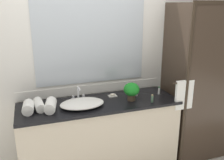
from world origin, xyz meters
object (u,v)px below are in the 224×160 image
(faucet, at_px, (79,96))
(rolled_towel_near_edge, at_px, (28,107))
(soap_dish, at_px, (113,95))
(rolled_towel_middle, at_px, (39,105))
(amenity_bottle_lotion, at_px, (137,93))
(amenity_bottle_body_wash, at_px, (152,99))
(amenity_bottle_shampoo, at_px, (159,91))
(sink_basin, at_px, (82,103))
(rolled_towel_far_edge, at_px, (51,105))
(potted_plant, at_px, (132,90))

(faucet, relative_size, rolled_towel_near_edge, 0.86)
(soap_dish, xyz_separation_m, rolled_towel_middle, (-0.85, -0.10, 0.03))
(amenity_bottle_lotion, distance_m, rolled_towel_near_edge, 1.24)
(amenity_bottle_body_wash, relative_size, rolled_towel_middle, 0.37)
(amenity_bottle_lotion, bearing_deg, amenity_bottle_shampoo, -5.97)
(sink_basin, distance_m, rolled_towel_far_edge, 0.33)
(rolled_towel_far_edge, bearing_deg, rolled_towel_near_edge, 174.65)
(sink_basin, bearing_deg, amenity_bottle_body_wash, -10.54)
(faucet, height_order, potted_plant, potted_plant)
(amenity_bottle_body_wash, relative_size, amenity_bottle_shampoo, 0.99)
(sink_basin, relative_size, rolled_towel_near_edge, 2.43)
(amenity_bottle_body_wash, xyz_separation_m, rolled_towel_near_edge, (-1.32, 0.16, 0.01))
(soap_dish, height_order, amenity_bottle_body_wash, amenity_bottle_body_wash)
(potted_plant, xyz_separation_m, rolled_towel_far_edge, (-0.91, 0.01, -0.07))
(amenity_bottle_body_wash, bearing_deg, rolled_towel_far_edge, 172.82)
(amenity_bottle_lotion, distance_m, amenity_bottle_shampoo, 0.29)
(sink_basin, relative_size, rolled_towel_far_edge, 2.01)
(faucet, bearing_deg, sink_basin, -90.00)
(sink_basin, relative_size, amenity_bottle_shampoo, 5.11)
(sink_basin, bearing_deg, amenity_bottle_shampoo, 4.02)
(faucet, xyz_separation_m, rolled_towel_middle, (-0.44, -0.12, -0.01))
(amenity_bottle_lotion, bearing_deg, rolled_towel_middle, -178.69)
(rolled_towel_middle, bearing_deg, rolled_towel_far_edge, -35.04)
(potted_plant, distance_m, rolled_towel_near_edge, 1.13)
(amenity_bottle_lotion, xyz_separation_m, rolled_towel_far_edge, (-1.02, -0.10, 0.02))
(faucet, distance_m, potted_plant, 0.61)
(faucet, bearing_deg, rolled_towel_middle, -165.18)
(sink_basin, relative_size, rolled_towel_middle, 1.89)
(soap_dish, height_order, amenity_bottle_shampoo, amenity_bottle_shampoo)
(faucet, bearing_deg, soap_dish, -2.09)
(rolled_towel_far_edge, bearing_deg, potted_plant, -0.35)
(soap_dish, xyz_separation_m, amenity_bottle_lotion, (0.28, -0.08, 0.02))
(sink_basin, distance_m, rolled_towel_near_edge, 0.55)
(rolled_towel_far_edge, bearing_deg, faucet, 30.27)
(rolled_towel_middle, bearing_deg, amenity_bottle_lotion, 1.31)
(sink_basin, bearing_deg, rolled_towel_middle, 170.70)
(potted_plant, relative_size, rolled_towel_middle, 0.82)
(amenity_bottle_shampoo, bearing_deg, sink_basin, -175.98)
(potted_plant, relative_size, soap_dish, 2.09)
(potted_plant, xyz_separation_m, amenity_bottle_body_wash, (0.20, -0.13, -0.08))
(rolled_towel_middle, bearing_deg, soap_dish, 6.85)
(sink_basin, bearing_deg, potted_plant, -1.02)
(rolled_towel_middle, xyz_separation_m, rolled_towel_far_edge, (0.11, -0.08, 0.01))
(amenity_bottle_lotion, bearing_deg, faucet, 172.44)
(amenity_bottle_body_wash, bearing_deg, soap_dish, 138.72)
(amenity_bottle_body_wash, height_order, rolled_towel_far_edge, rolled_towel_far_edge)
(sink_basin, bearing_deg, soap_dish, 23.15)
(potted_plant, height_order, soap_dish, potted_plant)
(soap_dish, bearing_deg, amenity_bottle_shampoo, -10.65)
(potted_plant, height_order, rolled_towel_far_edge, potted_plant)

